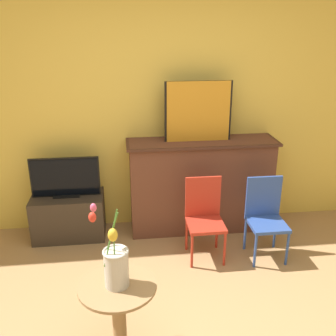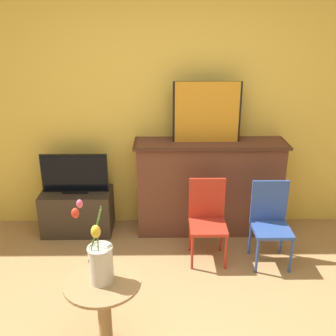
{
  "view_description": "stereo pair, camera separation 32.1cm",
  "coord_description": "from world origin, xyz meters",
  "px_view_note": "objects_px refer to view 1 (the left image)",
  "views": [
    {
      "loc": [
        -0.42,
        -1.8,
        2.12
      ],
      "look_at": [
        -0.06,
        1.18,
        0.98
      ],
      "focal_mm": 42.0,
      "sensor_mm": 36.0,
      "label": 1
    },
    {
      "loc": [
        -0.1,
        -1.82,
        2.12
      ],
      "look_at": [
        -0.06,
        1.18,
        0.98
      ],
      "focal_mm": 42.0,
      "sensor_mm": 36.0,
      "label": 2
    }
  ],
  "objects_px": {
    "chair_red": "(204,214)",
    "vase_tulips": "(115,264)",
    "painting": "(198,112)",
    "chair_blue": "(265,214)",
    "tv_monitor": "(65,178)"
  },
  "relations": [
    {
      "from": "chair_red",
      "to": "vase_tulips",
      "type": "xyz_separation_m",
      "value": [
        -0.8,
        -1.13,
        0.29
      ]
    },
    {
      "from": "tv_monitor",
      "to": "chair_red",
      "type": "distance_m",
      "value": 1.42
    },
    {
      "from": "chair_blue",
      "to": "tv_monitor",
      "type": "bearing_deg",
      "value": 163.48
    },
    {
      "from": "painting",
      "to": "vase_tulips",
      "type": "xyz_separation_m",
      "value": [
        -0.82,
        -1.65,
        -0.56
      ]
    },
    {
      "from": "chair_red",
      "to": "vase_tulips",
      "type": "relative_size",
      "value": 1.39
    },
    {
      "from": "painting",
      "to": "chair_blue",
      "type": "distance_m",
      "value": 1.17
    },
    {
      "from": "painting",
      "to": "vase_tulips",
      "type": "height_order",
      "value": "painting"
    },
    {
      "from": "chair_red",
      "to": "vase_tulips",
      "type": "bearing_deg",
      "value": -125.27
    },
    {
      "from": "painting",
      "to": "chair_blue",
      "type": "xyz_separation_m",
      "value": [
        0.55,
        -0.58,
        -0.85
      ]
    },
    {
      "from": "chair_red",
      "to": "chair_blue",
      "type": "xyz_separation_m",
      "value": [
        0.57,
        -0.06,
        0.0
      ]
    },
    {
      "from": "chair_blue",
      "to": "vase_tulips",
      "type": "relative_size",
      "value": 1.39
    },
    {
      "from": "painting",
      "to": "vase_tulips",
      "type": "distance_m",
      "value": 1.93
    },
    {
      "from": "tv_monitor",
      "to": "chair_blue",
      "type": "distance_m",
      "value": 1.97
    },
    {
      "from": "chair_red",
      "to": "chair_blue",
      "type": "height_order",
      "value": "same"
    },
    {
      "from": "chair_blue",
      "to": "vase_tulips",
      "type": "xyz_separation_m",
      "value": [
        -1.37,
        -1.07,
        0.29
      ]
    }
  ]
}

